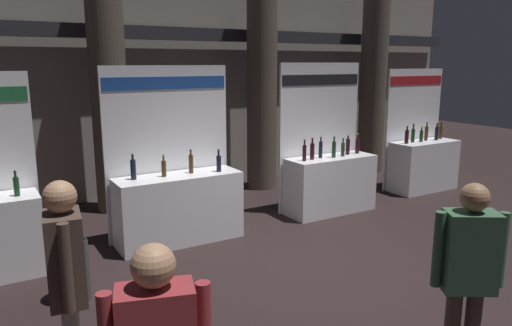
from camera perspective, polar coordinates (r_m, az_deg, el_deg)
The scene contains 8 objects.
ground_plane at distance 6.25m, azimuth 7.50°, elevation -12.36°, with size 29.18×29.18×0.00m, color black.
hall_colonnade at distance 9.62m, azimuth -9.23°, elevation 12.55°, with size 14.59×1.27×5.61m.
exhibitor_booth_1 at distance 7.03m, azimuth -9.28°, elevation -4.30°, with size 1.88×0.66×2.51m.
exhibitor_booth_2 at distance 8.40m, azimuth 8.60°, elevation -1.60°, with size 1.67×0.66×2.55m.
exhibitor_booth_3 at distance 10.31m, azimuth 19.07°, elevation 0.35°, with size 1.52×0.66×2.43m.
trash_bin at distance 5.68m, azimuth -20.97°, elevation -11.85°, with size 0.36×0.36×0.69m.
visitor_1 at distance 4.16m, azimuth 23.84°, elevation -11.16°, with size 0.49×0.42×1.66m.
visitor_3 at distance 3.81m, azimuth -21.55°, elevation -12.20°, with size 0.29×0.54×1.75m.
Camera 1 is at (-3.58, -4.44, 2.55)m, focal length 33.73 mm.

